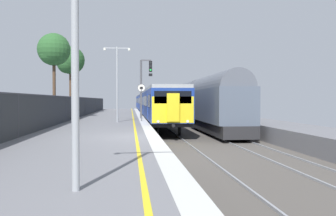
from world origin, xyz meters
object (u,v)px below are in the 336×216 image
platform_lamp_near (75,18)px  platform_lamp_mid (117,78)px  commuter_train_at_platform (149,103)px  speed_limit_sign (141,98)px  freight_train_adjacent_track (182,101)px  background_tree_centre (70,62)px  background_tree_left (53,51)px  signal_gantry (144,82)px

platform_lamp_near → platform_lamp_mid: platform_lamp_mid is taller
commuter_train_at_platform → speed_limit_sign: commuter_train_at_platform is taller
commuter_train_at_platform → freight_train_adjacent_track: freight_train_adjacent_track is taller
freight_train_adjacent_track → background_tree_centre: 15.38m
platform_lamp_mid → background_tree_left: bearing=131.7°
signal_gantry → background_tree_centre: 18.20m
speed_limit_sign → background_tree_left: background_tree_left is taller
background_tree_left → platform_lamp_near: bearing=-77.7°
signal_gantry → speed_limit_sign: signal_gantry is taller
speed_limit_sign → freight_train_adjacent_track: bearing=72.7°
platform_lamp_mid → background_tree_centre: (-6.78, 20.77, 3.31)m
freight_train_adjacent_track → signal_gantry: signal_gantry is taller
background_tree_left → commuter_train_at_platform: bearing=62.6°
platform_lamp_mid → background_tree_left: size_ratio=0.72×
commuter_train_at_platform → signal_gantry: signal_gantry is taller
freight_train_adjacent_track → speed_limit_sign: size_ratio=17.86×
commuter_train_at_platform → background_tree_centre: size_ratio=7.00×
speed_limit_sign → platform_lamp_near: platform_lamp_near is taller
speed_limit_sign → platform_lamp_mid: 2.54m
commuter_train_at_platform → speed_limit_sign: (-1.85, -24.49, 0.56)m
speed_limit_sign → background_tree_centre: 22.13m
speed_limit_sign → background_tree_centre: size_ratio=0.34×
platform_lamp_near → platform_lamp_mid: bearing=90.0°
freight_train_adjacent_track → background_tree_centre: size_ratio=5.99×
speed_limit_sign → background_tree_centre: background_tree_centre is taller
signal_gantry → background_tree_centre: (-8.98, 15.48, 3.34)m
freight_train_adjacent_track → background_tree_left: 19.42m
commuter_train_at_platform → platform_lamp_near: 46.48m
commuter_train_at_platform → freight_train_adjacent_track: 6.99m
signal_gantry → background_tree_left: 8.80m
freight_train_adjacent_track → background_tree_left: background_tree_left is taller
signal_gantry → background_tree_centre: bearing=120.1°
signal_gantry → platform_lamp_mid: (-2.20, -5.29, 0.03)m
platform_lamp_mid → background_tree_left: (-6.01, 6.74, 2.81)m
signal_gantry → background_tree_left: background_tree_left is taller
background_tree_centre → speed_limit_sign: bearing=-66.5°
background_tree_centre → freight_train_adjacent_track: bearing=-4.1°
freight_train_adjacent_track → speed_limit_sign: 19.66m
commuter_train_at_platform → speed_limit_sign: 24.56m
platform_lamp_mid → background_tree_left: background_tree_left is taller
commuter_train_at_platform → background_tree_centre: background_tree_centre is taller
platform_lamp_near → commuter_train_at_platform: bearing=85.5°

